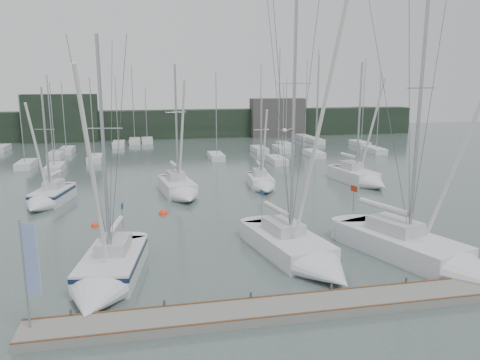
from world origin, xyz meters
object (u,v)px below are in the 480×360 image
sailboat_mid_e (363,179)px  sailboat_mid_a (47,199)px  sailboat_mid_b (181,191)px  buoy_a (163,214)px  buoy_c (95,226)px  sailboat_near_center (305,255)px  dock_banner (29,266)px  sailboat_near_left (106,277)px  sailboat_mid_c (262,184)px  sailboat_near_right (435,257)px

sailboat_mid_e → sailboat_mid_a: bearing=174.6°
sailboat_mid_b → buoy_a: (-1.84, -5.13, -0.60)m
sailboat_mid_a → buoy_c: (4.46, -6.66, -0.57)m
sailboat_mid_a → buoy_a: (9.45, -4.49, -0.57)m
sailboat_near_center → dock_banner: (-13.44, -5.05, 2.57)m
sailboat_mid_e → sailboat_near_center: bearing=-133.6°
sailboat_near_center → buoy_c: (-12.43, 10.00, -0.57)m
sailboat_near_left → buoy_a: 13.45m
sailboat_mid_a → buoy_c: sailboat_mid_a is taller
sailboat_mid_c → sailboat_mid_b: bearing=-165.0°
sailboat_near_center → sailboat_near_right: bearing=-26.2°
sailboat_mid_b → buoy_c: sailboat_mid_b is taller
buoy_a → dock_banner: bearing=-109.2°
buoy_a → buoy_c: 5.44m
sailboat_mid_c → buoy_c: bearing=-144.9°
sailboat_near_center → dock_banner: bearing=-170.3°
sailboat_near_right → dock_banner: sailboat_near_right is taller
sailboat_near_center → sailboat_mid_b: sailboat_near_center is taller
buoy_a → dock_banner: (-5.99, -17.23, 3.14)m
sailboat_near_left → dock_banner: 5.55m
sailboat_near_right → sailboat_mid_b: bearing=103.7°
sailboat_near_center → buoy_a: bearing=110.5°
sailboat_near_left → buoy_a: (3.48, 12.97, -0.59)m
sailboat_mid_a → sailboat_mid_c: 19.38m
sailboat_mid_a → sailboat_mid_b: 11.30m
sailboat_near_center → dock_banner: sailboat_near_center is taller
sailboat_mid_b → dock_banner: (-7.83, -22.36, 2.53)m
sailboat_near_left → sailboat_mid_c: size_ratio=1.44×
sailboat_near_left → sailboat_near_right: sailboat_near_right is taller
sailboat_mid_b → buoy_c: 10.02m
sailboat_near_right → sailboat_mid_b: (-12.62, 19.23, -0.02)m
sailboat_near_right → sailboat_mid_e: 21.37m
sailboat_mid_a → dock_banner: 22.13m
buoy_a → dock_banner: size_ratio=0.15×
sailboat_near_center → sailboat_mid_c: sailboat_near_center is taller
buoy_c → sailboat_mid_a: bearing=123.8°
sailboat_near_center → buoy_c: bearing=130.3°
sailboat_near_center → sailboat_near_left: bearing=173.2°
sailboat_mid_b → sailboat_near_center: bearing=-80.3°
sailboat_mid_a → sailboat_mid_b: bearing=16.1°
sailboat_mid_a → dock_banner: (3.45, -21.71, 2.56)m
sailboat_mid_a → buoy_c: bearing=-43.4°
sailboat_near_center → buoy_a: sailboat_near_center is taller
sailboat_mid_c → buoy_a: sailboat_mid_c is taller
sailboat_near_left → sailboat_mid_c: sailboat_near_left is taller
sailboat_near_left → buoy_c: size_ratio=24.15×
buoy_a → dock_banner: 18.51m
buoy_c → sailboat_mid_e: bearing=19.0°
buoy_a → buoy_c: bearing=-156.4°
buoy_a → sailboat_mid_c: bearing=34.0°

